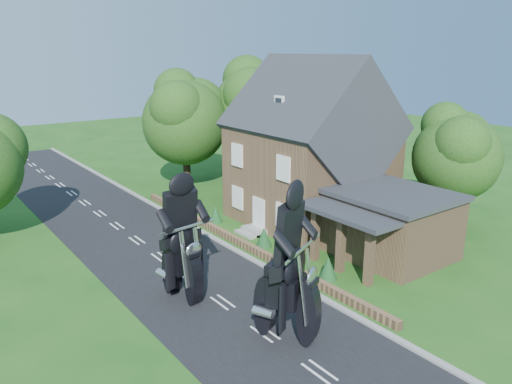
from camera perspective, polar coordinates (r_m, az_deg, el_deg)
ground at (r=22.04m, az=-3.83°, el=-12.49°), size 120.00×120.00×0.00m
road at (r=22.03m, az=-3.83°, el=-12.47°), size 7.00×80.00×0.02m
kerb at (r=23.94m, az=3.63°, el=-9.88°), size 0.30×80.00×0.12m
garden_wall at (r=27.89m, az=-1.99°, el=-5.68°), size 0.30×22.00×0.40m
house at (r=31.20m, az=6.30°, el=4.53°), size 9.54×8.64×10.24m
annex at (r=26.98m, az=14.98°, el=-3.45°), size 7.05×5.94×3.44m
tree_annex_side at (r=32.57m, az=22.18°, el=4.55°), size 5.64×5.20×7.48m
tree_house_right at (r=37.18m, az=10.63°, el=7.52°), size 6.51×6.00×8.40m
tree_behind_house at (r=40.96m, az=0.47°, el=10.02°), size 7.81×7.20×10.08m
tree_behind_left at (r=38.57m, az=-7.67°, el=8.77°), size 6.94×6.40×9.16m
shrub_a at (r=24.09m, az=8.24°, el=-8.56°), size 0.90×0.90×1.10m
shrub_b at (r=25.76m, az=4.31°, el=-6.76°), size 0.90×0.90×1.10m
shrub_c at (r=27.55m, az=0.91°, el=-5.16°), size 0.90×0.90×1.10m
shrub_d at (r=31.43m, az=-4.65°, el=-2.50°), size 0.90×0.90×1.10m
shrub_e at (r=33.48m, az=-6.92°, el=-1.40°), size 0.90×0.90×1.10m
shrub_f at (r=35.59m, az=-8.93°, el=-0.42°), size 0.90×0.90×1.10m
motorcycle_lead at (r=19.17m, az=3.57°, el=-13.99°), size 1.30×2.02×1.86m
motorcycle_follow at (r=22.18m, az=-8.34°, el=-9.96°), size 0.68×1.87×1.70m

